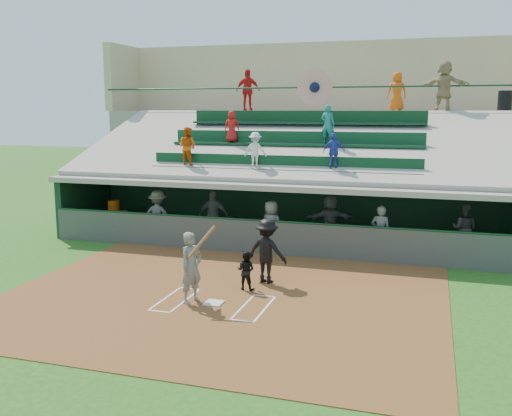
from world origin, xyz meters
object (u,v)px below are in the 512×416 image
(home_plate, at_px, (214,303))
(trash_bin, at_px, (505,101))
(catcher, at_px, (246,270))
(white_table, at_px, (115,222))
(batter_at_plate, at_px, (192,267))
(water_cooler, at_px, (114,206))

(home_plate, bearing_deg, trash_bin, 58.42)
(trash_bin, bearing_deg, catcher, -123.02)
(catcher, relative_size, trash_bin, 1.27)
(home_plate, height_order, white_table, white_table)
(batter_at_plate, xyz_separation_m, white_table, (-6.08, 6.59, -0.48))
(white_table, distance_m, water_cooler, 0.61)
(home_plate, height_order, catcher, catcher)
(batter_at_plate, bearing_deg, water_cooler, 132.67)
(water_cooler, height_order, trash_bin, trash_bin)
(catcher, relative_size, white_table, 1.16)
(home_plate, distance_m, white_table, 9.31)
(catcher, distance_m, white_table, 8.77)
(water_cooler, xyz_separation_m, trash_bin, (14.21, 5.70, 3.97))
(trash_bin, bearing_deg, white_table, -157.92)
(batter_at_plate, relative_size, white_table, 2.22)
(batter_at_plate, bearing_deg, trash_bin, 56.78)
(white_table, xyz_separation_m, water_cooler, (-0.04, 0.05, 0.60))
(home_plate, distance_m, trash_bin, 15.24)
(batter_at_plate, xyz_separation_m, water_cooler, (-6.12, 6.64, 0.12))
(white_table, height_order, water_cooler, water_cooler)
(home_plate, xyz_separation_m, trash_bin, (7.54, 12.27, 4.97))
(catcher, bearing_deg, home_plate, 76.86)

